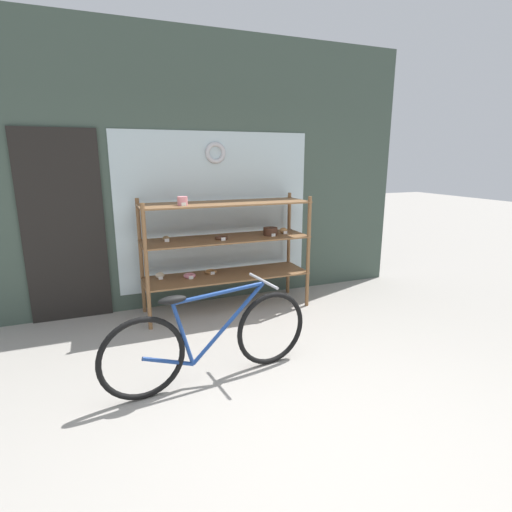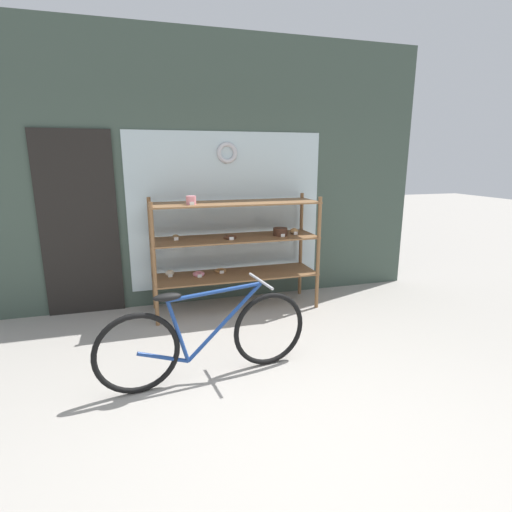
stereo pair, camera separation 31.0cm
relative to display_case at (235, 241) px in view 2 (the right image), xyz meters
The scene contains 4 objects.
ground_plane 2.56m from the display_case, 94.78° to the right, with size 30.00×30.00×0.00m, color gray.
storefront_facade 0.88m from the display_case, 119.80° to the left, with size 5.57×0.13×3.22m.
display_case is the anchor object (origin of this frame).
bicycle 1.68m from the display_case, 112.31° to the right, with size 1.78×0.46×0.80m.
Camera 2 is at (-0.88, -2.08, 1.79)m, focal length 28.00 mm.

